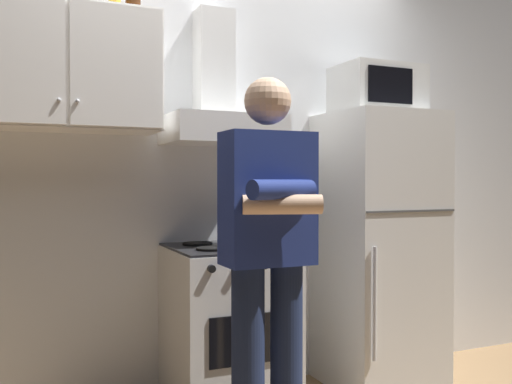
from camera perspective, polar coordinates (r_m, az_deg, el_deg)
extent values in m
cube|color=white|center=(3.32, -4.18, 3.65)|extent=(4.80, 0.10, 2.70)
cube|color=white|center=(2.96, -18.71, 11.68)|extent=(0.90, 0.34, 0.60)
cube|color=white|center=(2.78, -23.12, 12.36)|extent=(0.43, 0.01, 0.58)
cube|color=white|center=(2.82, -13.73, 12.25)|extent=(0.43, 0.01, 0.58)
sphere|color=#B2B2B7|center=(2.75, -19.18, 8.72)|extent=(0.02, 0.02, 0.02)
sphere|color=#B2B2B7|center=(2.75, -17.51, 8.71)|extent=(0.02, 0.02, 0.02)
cube|color=silver|center=(3.07, -2.81, -13.59)|extent=(0.60, 0.60, 0.85)
cube|color=black|center=(2.99, -2.82, -5.57)|extent=(0.59, 0.59, 0.01)
cube|color=black|center=(2.79, -0.51, -14.56)|extent=(0.42, 0.01, 0.24)
cylinder|color=black|center=(2.83, -4.42, -5.70)|extent=(0.16, 0.16, 0.01)
cylinder|color=black|center=(2.92, 0.41, -5.47)|extent=(0.16, 0.16, 0.01)
cylinder|color=black|center=(3.06, -5.91, -5.19)|extent=(0.16, 0.16, 0.01)
cylinder|color=black|center=(3.14, -1.38, -5.01)|extent=(0.16, 0.16, 0.01)
cylinder|color=black|center=(2.64, -4.48, -7.70)|extent=(0.04, 0.02, 0.04)
cylinder|color=black|center=(2.68, -1.83, -7.55)|extent=(0.04, 0.02, 0.04)
cylinder|color=black|center=(2.74, 0.91, -7.37)|extent=(0.04, 0.02, 0.04)
cylinder|color=black|center=(2.79, 3.36, -7.20)|extent=(0.04, 0.02, 0.04)
cube|color=white|center=(3.05, -3.37, 6.22)|extent=(0.60, 0.44, 0.15)
cube|color=white|center=(3.24, -4.26, 12.63)|extent=(0.20, 0.16, 0.60)
cube|color=white|center=(3.45, 12.19, -5.63)|extent=(0.60, 0.60, 1.60)
cube|color=#4C4C4C|center=(3.19, 15.40, -1.86)|extent=(0.59, 0.01, 0.01)
cylinder|color=silver|center=(3.09, 11.83, -10.94)|extent=(0.02, 0.02, 0.60)
cube|color=silver|center=(3.48, 12.06, 9.97)|extent=(0.48, 0.36, 0.28)
cube|color=black|center=(3.31, 13.38, 10.42)|extent=(0.30, 0.01, 0.20)
cylinder|color=#192342|center=(2.48, -0.81, -17.17)|extent=(0.14, 0.14, 0.85)
cylinder|color=#192342|center=(2.55, 3.08, -16.64)|extent=(0.14, 0.14, 0.85)
cube|color=navy|center=(2.39, 1.17, -0.65)|extent=(0.38, 0.20, 0.56)
cylinder|color=navy|center=(2.27, 2.66, 0.26)|extent=(0.33, 0.17, 0.08)
cylinder|color=#DBAD89|center=(2.27, 2.66, -1.26)|extent=(0.33, 0.17, 0.08)
sphere|color=#DBAD89|center=(2.42, 1.18, 9.11)|extent=(0.20, 0.20, 0.20)
cylinder|color=#B7BABF|center=(2.92, 0.41, -4.15)|extent=(0.21, 0.21, 0.12)
cylinder|color=black|center=(2.86, -2.01, -3.38)|extent=(0.05, 0.01, 0.01)
cylinder|color=black|center=(2.97, 2.75, -3.21)|extent=(0.05, 0.01, 0.01)
cylinder|color=gold|center=(3.06, -14.02, 18.25)|extent=(0.06, 0.06, 0.11)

